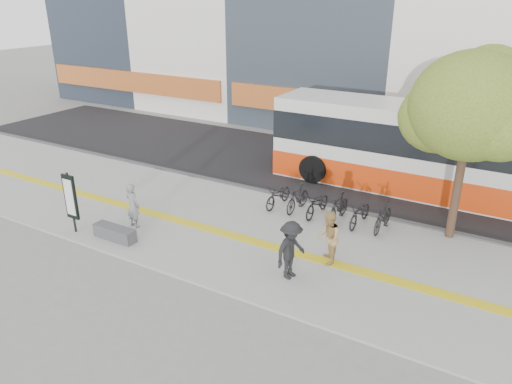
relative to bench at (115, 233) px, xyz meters
The scene contains 13 objects.
ground 2.88m from the bench, 24.78° to the left, with size 120.00×120.00×0.00m, color slate.
sidewalk 3.76m from the bench, 46.08° to the left, with size 40.00×7.00×0.08m, color slate.
tactile_strip 3.41m from the bench, 40.24° to the left, with size 40.00×0.45×0.01m, color yellow.
street 10.53m from the bench, 75.70° to the left, with size 40.00×8.00×0.06m, color black.
curb 6.73m from the bench, 67.25° to the left, with size 40.00×0.25×0.14m, color #3D3D40.
bench is the anchor object (origin of this frame).
signboard 1.94m from the bench, 169.19° to the right, with size 0.55×0.10×2.20m.
street_tree 12.23m from the bench, 31.62° to the left, with size 4.40×3.80×6.31m.
bus 12.84m from the bench, 49.49° to the left, with size 13.34×3.16×3.55m.
bicycle_row 7.61m from the bench, 43.11° to the left, with size 4.75×1.78×1.02m.
seated_woman 1.22m from the bench, 95.29° to the left, with size 0.60×0.39×1.64m, color black.
pedestrian_tan 7.19m from the bench, 17.66° to the left, with size 0.83×0.65×1.70m, color tan.
pedestrian_dark 6.29m from the bench, ahead, with size 1.16×0.67×1.80m, color black.
Camera 1 is at (8.82, -11.35, 7.85)m, focal length 33.79 mm.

